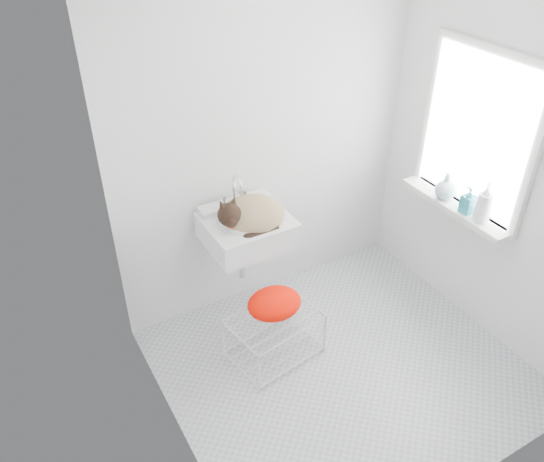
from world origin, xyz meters
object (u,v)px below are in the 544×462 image
bottle_a (480,221)px  bottle_b (466,212)px  cat (250,214)px  bottle_c (444,198)px  wire_rack (274,338)px  sink (247,219)px

bottle_a → bottle_b: bottle_a is taller
cat → bottle_c: size_ratio=2.64×
bottle_b → bottle_a: bearing=-90.0°
cat → wire_rack: size_ratio=0.90×
sink → bottle_b: (1.29, -0.65, 0.00)m
sink → bottle_c: bearing=-18.9°
bottle_b → bottle_c: (0.00, 0.20, 0.00)m
cat → bottle_c: (1.28, -0.43, -0.04)m
bottle_b → bottle_c: 0.20m
wire_rack → bottle_b: size_ratio=3.09×
sink → wire_rack: (-0.03, -0.41, -0.70)m
cat → bottle_a: cat is taller
sink → bottle_c: sink is taller
bottle_c → bottle_a: bearing=-90.0°
wire_rack → bottle_b: bearing=-10.0°
bottle_b → bottle_c: size_ratio=0.96×
wire_rack → bottle_a: bearing=-15.0°
bottle_a → bottle_b: 0.12m
bottle_a → bottle_b: (0.00, 0.12, 0.00)m
wire_rack → bottle_a: size_ratio=2.41×
wire_rack → bottle_c: size_ratio=2.95×
bottle_b → bottle_c: bearing=90.0°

